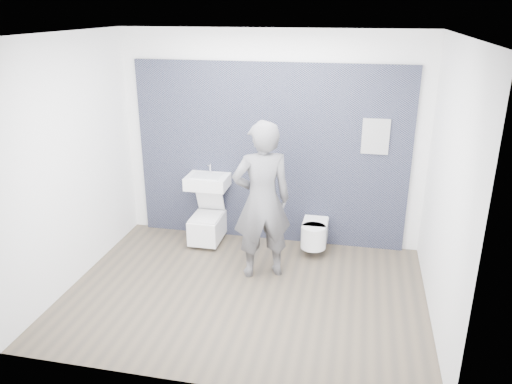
% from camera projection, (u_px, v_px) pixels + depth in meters
% --- Properties ---
extents(ground, '(4.00, 4.00, 0.00)m').
position_uv_depth(ground, '(245.00, 293.00, 5.65)').
color(ground, brown).
rests_on(ground, ground).
extents(room_shell, '(4.00, 4.00, 4.00)m').
position_uv_depth(room_shell, '(244.00, 144.00, 5.04)').
color(room_shell, white).
rests_on(room_shell, ground).
extents(tile_wall, '(3.60, 0.06, 2.40)m').
position_uv_depth(tile_wall, '(269.00, 237.00, 6.99)').
color(tile_wall, black).
rests_on(tile_wall, ground).
extents(washbasin, '(0.55, 0.41, 0.41)m').
position_uv_depth(washbasin, '(207.00, 181.00, 6.63)').
color(washbasin, white).
rests_on(washbasin, ground).
extents(toilet_square, '(0.39, 0.57, 0.74)m').
position_uv_depth(toilet_square, '(207.00, 226.00, 6.78)').
color(toilet_square, white).
rests_on(toilet_square, ground).
extents(toilet_rounded, '(0.33, 0.55, 0.30)m').
position_uv_depth(toilet_rounded, '(314.00, 233.00, 6.49)').
color(toilet_rounded, white).
rests_on(toilet_rounded, ground).
extents(info_placard, '(0.33, 0.03, 0.44)m').
position_uv_depth(info_placard, '(366.00, 248.00, 6.69)').
color(info_placard, silver).
rests_on(info_placard, ground).
extents(visitor, '(0.81, 0.69, 1.89)m').
position_uv_depth(visitor, '(262.00, 201.00, 5.73)').
color(visitor, slate).
rests_on(visitor, ground).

